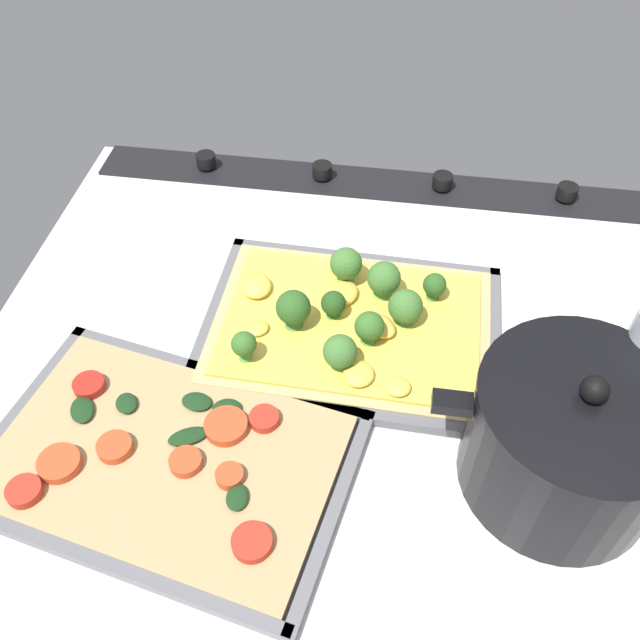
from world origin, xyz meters
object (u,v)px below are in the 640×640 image
Objects in this scene: cooking_pot at (570,439)px; broccoli_pizza at (350,319)px; veggie_pizza_back at (165,456)px; baking_tray_back at (166,461)px; baking_tray_front at (351,330)px; oil_bottle at (639,366)px.

broccoli_pizza is at bearing -35.65° from cooking_pot.
veggie_pizza_back is at bearing 6.29° from cooking_pot.
broccoli_pizza is 25.15cm from veggie_pizza_back.
broccoli_pizza is at bearing -128.68° from baking_tray_back.
baking_tray_front is at bearing -35.66° from cooking_pot.
cooking_pot reaches higher than baking_tray_front.
baking_tray_front is 1.65× the size of oil_bottle.
cooking_pot reaches higher than baking_tray_back.
baking_tray_back is 37.94cm from cooking_pot.
oil_bottle is at bearing 164.96° from baking_tray_front.
cooking_pot is at bearing 144.34° from baking_tray_front.
veggie_pizza_back is 46.10cm from oil_bottle.
baking_tray_front is 1.34× the size of cooking_pot.
baking_tray_back is at bearing 50.85° from baking_tray_front.
cooking_pot is at bearing -173.58° from baking_tray_back.
veggie_pizza_back is (15.79, 19.54, -1.04)cm from broccoli_pizza.
oil_bottle is (-27.97, 7.51, 8.06)cm from baking_tray_front.
cooking_pot reaches higher than broccoli_pizza.
cooking_pot is at bearing 49.68° from oil_bottle.
baking_tray_back is 1.52× the size of cooking_pot.
veggie_pizza_back is at bearing 50.59° from baking_tray_front.
oil_bottle is at bearing -164.71° from baking_tray_back.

